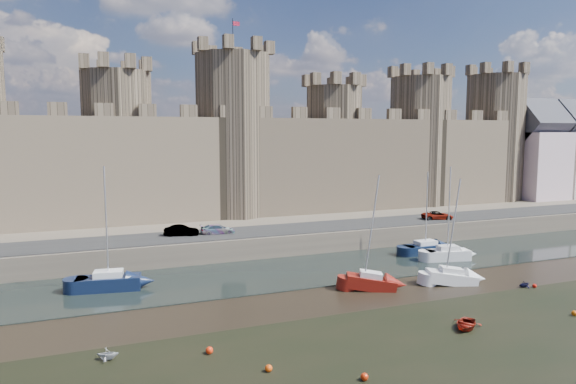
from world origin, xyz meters
name	(u,v)px	position (x,y,z in m)	size (l,w,h in m)	color
ground	(418,375)	(0.00, 0.00, 0.00)	(160.00, 160.00, 0.00)	black
water_channel	(279,273)	(0.00, 24.00, 0.04)	(160.00, 12.00, 0.08)	black
quay	(204,212)	(0.00, 60.00, 1.25)	(160.00, 60.00, 2.50)	#4C443A
road	(250,232)	(0.00, 34.00, 2.55)	(160.00, 7.00, 0.10)	black
castle	(216,152)	(-0.64, 48.00, 11.67)	(108.50, 11.00, 29.00)	#42382B
car_1	(181,231)	(-8.14, 34.58, 3.15)	(1.37, 3.94, 1.30)	gray
car_2	(218,229)	(-3.94, 34.26, 3.09)	(1.65, 4.05, 1.18)	gray
car_3	(437,216)	(26.70, 33.08, 3.09)	(1.95, 4.23, 1.18)	gray
sailboat_1	(109,281)	(-16.58, 24.27, 0.87)	(5.95, 3.06, 11.38)	black
sailboat_2	(447,253)	(19.67, 22.02, 0.84)	(5.22, 2.91, 10.62)	silver
sailboat_3	(425,248)	(19.36, 25.68, 0.76)	(5.63, 2.27, 9.80)	#0E1A32
sailboat_4	(371,281)	(6.03, 15.78, 0.78)	(4.89, 3.47, 10.67)	maroon
sailboat_5	(451,276)	(14.15, 14.51, 0.73)	(5.06, 3.20, 10.19)	white
dinghy_3	(108,354)	(-17.24, 8.96, 0.39)	(1.26, 0.77, 1.46)	beige
dinghy_4	(466,324)	(7.76, 4.93, 0.30)	(2.07, 0.60, 2.89)	maroon
dinghy_7	(524,284)	(19.78, 11.08, 0.32)	(1.04, 0.63, 1.20)	black
buoy_0	(269,368)	(-8.19, 3.68, 0.23)	(0.45, 0.45, 0.45)	#E04509
buoy_1	(209,350)	(-10.98, 7.49, 0.25)	(0.49, 0.49, 0.49)	red
buoy_3	(535,286)	(20.62, 10.66, 0.19)	(0.39, 0.39, 0.39)	red
buoy_4	(364,377)	(-3.31, 0.59, 0.23)	(0.47, 0.47, 0.47)	red
buoy_5	(574,313)	(17.56, 3.89, 0.22)	(0.44, 0.44, 0.44)	#D25909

